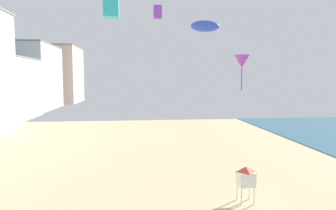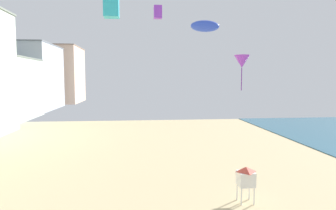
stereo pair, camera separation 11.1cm
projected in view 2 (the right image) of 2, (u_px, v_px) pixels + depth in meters
boardwalk_hotel_distant at (35, 77)px, 83.39m from camera, size 11.16×21.71×18.04m
boardwalk_hotel_furthest at (58, 75)px, 107.71m from camera, size 16.12×20.88×19.94m
lifeguard_stand at (246, 177)px, 20.87m from camera, size 1.10×1.10×2.55m
kite_purple_delta at (242, 61)px, 19.66m from camera, size 1.02×1.02×2.33m
kite_blue_parafoil at (205, 26)px, 20.69m from camera, size 2.02×0.56×0.79m
kite_cyan_box at (111, 5)px, 21.37m from camera, size 1.07×1.07×1.69m
kite_purple_box_2 at (158, 12)px, 25.62m from camera, size 0.68×0.68×1.07m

